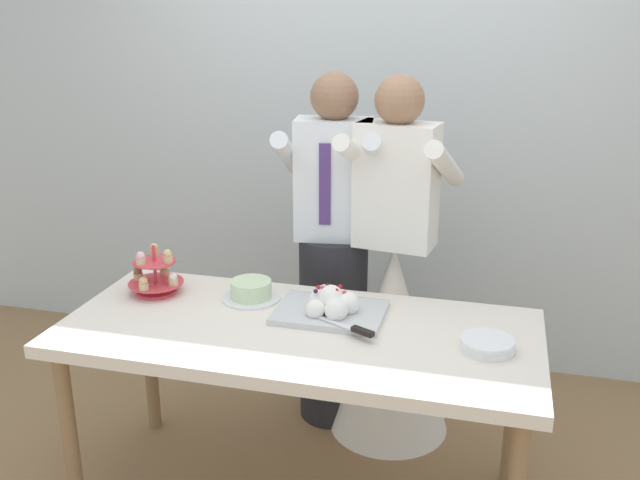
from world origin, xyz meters
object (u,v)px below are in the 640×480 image
main_cake_tray (331,306)px  plate_stack (488,344)px  dessert_table (298,344)px  person_bride (392,315)px  person_groom (333,272)px  cupcake_stand (155,275)px  round_cake (251,291)px

main_cake_tray → plate_stack: size_ratio=2.18×
dessert_table → person_bride: (0.26, 0.61, -0.12)m
dessert_table → person_groom: size_ratio=1.08×
cupcake_stand → dessert_table: bearing=-13.8°
round_cake → person_groom: size_ratio=0.14×
main_cake_tray → person_bride: (0.17, 0.48, -0.23)m
dessert_table → person_groom: 0.66m
plate_stack → person_bride: bearing=124.6°
round_cake → person_bride: size_ratio=0.14×
dessert_table → person_groom: (-0.03, 0.66, 0.05)m
plate_stack → person_groom: 0.99m
dessert_table → round_cake: size_ratio=7.50×
dessert_table → person_bride: 0.68m
cupcake_stand → person_bride: person_bride is taller
person_groom → dessert_table: bearing=-87.8°
cupcake_stand → person_groom: (0.65, 0.49, -0.11)m
cupcake_stand → plate_stack: size_ratio=1.19×
cupcake_stand → plate_stack: (1.37, -0.18, -0.06)m
cupcake_stand → round_cake: bearing=5.2°
person_groom → cupcake_stand: bearing=-142.6°
person_groom → main_cake_tray: bearing=-77.1°
dessert_table → main_cake_tray: bearing=53.8°
cupcake_stand → round_cake: 0.41m
plate_stack → person_bride: size_ratio=0.12×
main_cake_tray → plate_stack: 0.62m
cupcake_stand → person_bride: size_ratio=0.14×
person_groom → round_cake: bearing=-117.3°
plate_stack → person_groom: person_groom is taller
dessert_table → person_bride: person_bride is taller
plate_stack → round_cake: size_ratio=0.81×
dessert_table → plate_stack: (0.70, -0.01, 0.10)m
main_cake_tray → person_groom: (-0.12, 0.53, -0.07)m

